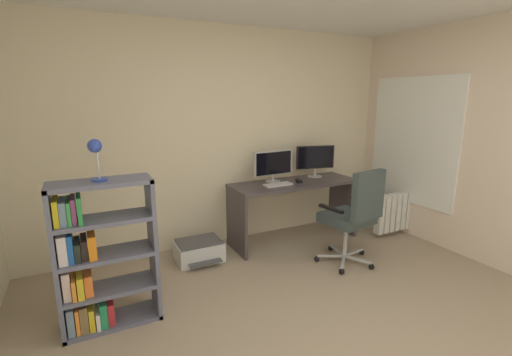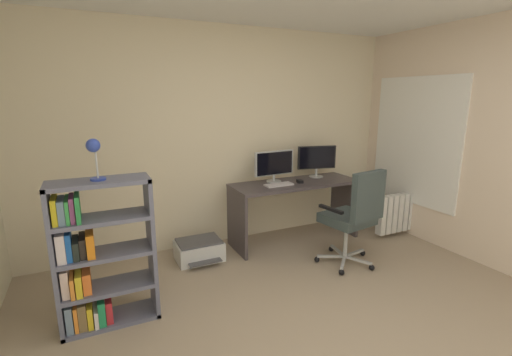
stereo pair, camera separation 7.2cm
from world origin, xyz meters
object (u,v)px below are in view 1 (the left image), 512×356
Objects in this scene: office_chair at (354,212)px; keyboard at (278,185)px; desk at (294,197)px; radiator at (401,211)px; monitor_secondary at (315,159)px; computer_mouse at (299,181)px; bookshelf at (96,262)px; desk_lamp at (96,152)px; monitor_main at (273,164)px; printer at (199,250)px.

keyboard is at bearing 119.60° from office_chair.
desk is 1.90× the size of radiator.
monitor_secondary is at bearing 150.44° from radiator.
computer_mouse is at bearing 100.94° from office_chair.
computer_mouse is 2.43m from bookshelf.
monitor_main is at bearing 24.81° from desk_lamp.
desk_lamp is at bearing -155.19° from monitor_main.
printer is (-0.97, 0.05, -0.65)m from keyboard.
keyboard is at bearing -163.39° from computer_mouse.
keyboard reaches higher than printer.
office_chair is 0.90× the size of bookshelf.
desk is 3.18× the size of monitor_secondary.
keyboard is 0.30m from computer_mouse.
radiator is at bearing -9.03° from printer.
desk is 0.34m from keyboard.
printer is at bearing 175.15° from keyboard.
monitor_secondary reaches higher than radiator.
office_chair reaches higher than printer.
bookshelf is (-2.46, 0.08, -0.05)m from office_chair.
computer_mouse is at bearing -57.05° from desk.
keyboard is at bearing 19.76° from bookshelf.
monitor_main is 0.62m from monitor_secondary.
monitor_secondary is (0.62, 0.00, 0.02)m from monitor_main.
monitor_secondary is 1.00× the size of printer.
monitor_main is 1.06× the size of printer.
monitor_secondary is 0.60× the size of radiator.
monitor_main reaches higher than radiator.
desk is 2.48m from desk_lamp.
bookshelf is at bearing -160.97° from desk.
bookshelf is (-2.27, -0.78, -0.02)m from desk.
bookshelf is 1.36m from printer.
keyboard is at bearing 20.44° from desk_lamp.
radiator is (1.61, -0.56, -0.66)m from monitor_main.
monitor_main is 1.14m from office_chair.
keyboard is (-0.04, -0.19, -0.21)m from monitor_main.
desk_lamp is at bearing -160.60° from monitor_secondary.
bookshelf is (-2.05, -0.91, -0.43)m from monitor_main.
monitor_secondary is 4.96× the size of computer_mouse.
desk is at bearing 19.61° from desk_lamp.
computer_mouse is 0.12× the size of radiator.
bookshelf is at bearing 178.18° from office_chair.
bookshelf reaches higher than printer.
desk_lamp reaches higher than keyboard.
desk_lamp is (-2.23, -0.74, 0.61)m from computer_mouse.
monitor_secondary is 2.78m from desk_lamp.
monitor_secondary is 1.09m from office_chair.
office_chair is at bearing -1.88° from desk_lamp.
desk is at bearing -161.78° from monitor_secondary.
computer_mouse is at bearing -34.52° from monitor_main.
computer_mouse is at bearing -153.76° from monitor_secondary.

